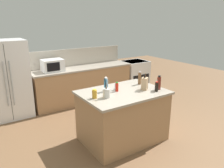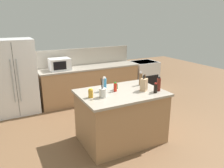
% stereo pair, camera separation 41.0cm
% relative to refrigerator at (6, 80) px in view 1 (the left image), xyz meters
% --- Properties ---
extents(ground_plane, '(14.00, 14.00, 0.00)m').
position_rel_refrigerator_xyz_m(ground_plane, '(1.57, -2.25, -0.87)').
color(ground_plane, brown).
extents(back_counter_run, '(2.70, 0.66, 0.94)m').
position_rel_refrigerator_xyz_m(back_counter_run, '(1.87, -0.05, -0.40)').
color(back_counter_run, '#A87C54').
rests_on(back_counter_run, ground_plane).
extents(wall_backsplash, '(2.66, 0.03, 0.46)m').
position_rel_refrigerator_xyz_m(wall_backsplash, '(1.87, 0.27, 0.30)').
color(wall_backsplash, '#B2A899').
rests_on(wall_backsplash, back_counter_run).
extents(kitchen_island, '(1.48, 1.06, 0.94)m').
position_rel_refrigerator_xyz_m(kitchen_island, '(1.57, -2.25, -0.40)').
color(kitchen_island, '#A87C54').
rests_on(kitchen_island, ground_plane).
extents(refrigerator, '(0.95, 0.75, 1.74)m').
position_rel_refrigerator_xyz_m(refrigerator, '(0.00, 0.00, 0.00)').
color(refrigerator, white).
rests_on(refrigerator, ground_plane).
extents(range_oven, '(0.76, 0.65, 0.92)m').
position_rel_refrigerator_xyz_m(range_oven, '(3.64, -0.05, -0.40)').
color(range_oven, white).
rests_on(range_oven, ground_plane).
extents(microwave, '(0.50, 0.39, 0.29)m').
position_rel_refrigerator_xyz_m(microwave, '(1.06, -0.05, 0.21)').
color(microwave, white).
rests_on(microwave, back_counter_run).
extents(knife_block, '(0.16, 0.16, 0.29)m').
position_rel_refrigerator_xyz_m(knife_block, '(1.96, -2.37, 0.18)').
color(knife_block, tan).
rests_on(knife_block, kitchen_island).
extents(utensil_crock, '(0.12, 0.12, 0.32)m').
position_rel_refrigerator_xyz_m(utensil_crock, '(1.16, -2.35, 0.15)').
color(utensil_crock, beige).
rests_on(utensil_crock, kitchen_island).
extents(dish_soap_bottle, '(0.07, 0.07, 0.26)m').
position_rel_refrigerator_xyz_m(dish_soap_bottle, '(1.33, -2.07, 0.19)').
color(dish_soap_bottle, '#3384BC').
rests_on(dish_soap_bottle, kitchen_island).
extents(soy_sauce_bottle, '(0.06, 0.06, 0.18)m').
position_rel_refrigerator_xyz_m(soy_sauce_bottle, '(2.06, -2.57, 0.15)').
color(soy_sauce_bottle, black).
rests_on(soy_sauce_bottle, kitchen_island).
extents(spice_jar_oregano, '(0.05, 0.05, 0.10)m').
position_rel_refrigerator_xyz_m(spice_jar_oregano, '(1.58, -2.05, 0.11)').
color(spice_jar_oregano, '#567038').
rests_on(spice_jar_oregano, kitchen_island).
extents(hot_sauce_bottle, '(0.05, 0.05, 0.17)m').
position_rel_refrigerator_xyz_m(hot_sauce_bottle, '(1.49, -2.18, 0.15)').
color(hot_sauce_bottle, red).
rests_on(hot_sauce_bottle, kitchen_island).
extents(honey_jar, '(0.08, 0.08, 0.15)m').
position_rel_refrigerator_xyz_m(honey_jar, '(0.99, -2.27, 0.14)').
color(honey_jar, gold).
rests_on(honey_jar, kitchen_island).
extents(salt_shaker, '(0.05, 0.05, 0.13)m').
position_rel_refrigerator_xyz_m(salt_shaker, '(1.52, -2.11, 0.13)').
color(salt_shaker, silver).
rests_on(salt_shaker, kitchen_island).
extents(vinegar_bottle, '(0.07, 0.07, 0.26)m').
position_rel_refrigerator_xyz_m(vinegar_bottle, '(2.18, -2.51, 0.19)').
color(vinegar_bottle, maroon).
rests_on(vinegar_bottle, kitchen_island).
extents(pepper_grinder, '(0.06, 0.06, 0.26)m').
position_rel_refrigerator_xyz_m(pepper_grinder, '(2.10, -2.07, 0.19)').
color(pepper_grinder, brown).
rests_on(pepper_grinder, kitchen_island).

